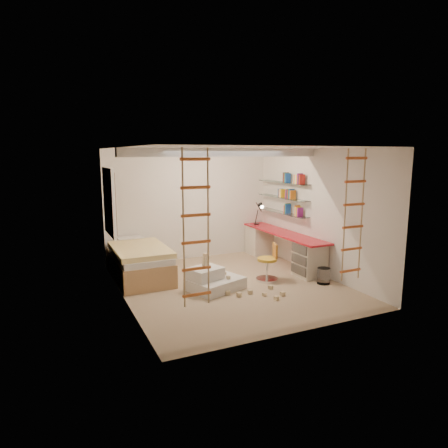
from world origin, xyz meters
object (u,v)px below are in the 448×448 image
desk (282,247)px  play_platform (212,281)px  swivel_chair (268,267)px  bed (139,262)px

desk → play_platform: 2.33m
swivel_chair → play_platform: (-1.21, -0.02, -0.11)m
desk → swivel_chair: 1.29m
bed → play_platform: size_ratio=1.75×
bed → play_platform: bearing=-50.2°
play_platform → bed: bearing=129.8°
bed → play_platform: 1.69m
play_platform → desk: bearing=23.6°
swivel_chair → play_platform: 1.22m
desk → bed: 3.22m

